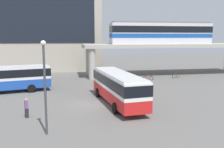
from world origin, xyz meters
TOP-DOWN VIEW (x-y plane):
  - ground_plane at (0.00, 10.00)m, footprint 120.00×120.00m
  - station_building at (-9.53, 30.00)m, footprint 29.02×12.03m
  - elevated_platform at (15.85, 17.45)m, footprint 30.22×6.61m
  - train at (14.56, 17.45)m, footprint 18.18×2.96m
  - bus_main at (2.84, -0.34)m, footprint 3.68×11.24m
  - bus_secondary at (-9.76, 7.35)m, footprint 11.33×4.87m
  - bicycle_brown at (15.76, 13.47)m, footprint 1.65×0.80m
  - bicycle_red at (10.52, 12.30)m, footprint 1.79×0.17m
  - bicycle_black at (6.75, 13.25)m, footprint 1.79×0.20m
  - pedestrian_at_kerb at (-5.70, -3.20)m, footprint 0.38×0.46m
  - lamp_post at (-3.79, -7.32)m, footprint 0.36×0.36m

SIDE VIEW (x-z plane):
  - ground_plane at x=0.00m, z-range 0.00..0.00m
  - bicycle_brown at x=15.76m, z-range -0.16..0.88m
  - bicycle_red at x=10.52m, z-range -0.16..0.88m
  - bicycle_black at x=6.75m, z-range -0.16..0.88m
  - pedestrian_at_kerb at x=-5.70m, z-range -0.05..1.63m
  - bus_main at x=2.84m, z-range 0.38..3.60m
  - bus_secondary at x=-9.76m, z-range 0.38..3.60m
  - lamp_post at x=-3.79m, z-range 0.57..7.18m
  - elevated_platform at x=15.85m, z-range 2.01..7.56m
  - train at x=14.56m, z-range 5.60..9.44m
  - station_building at x=-9.53m, z-range 0.00..20.95m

